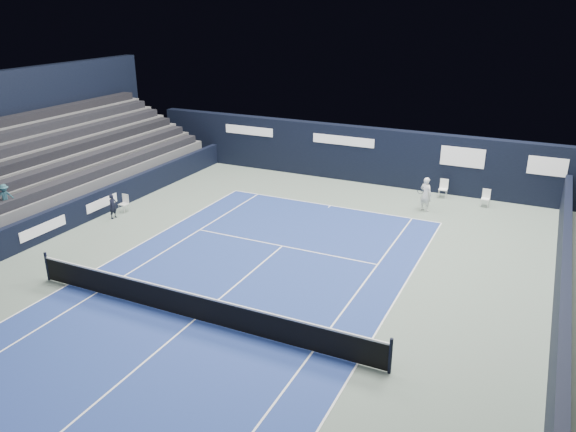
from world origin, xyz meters
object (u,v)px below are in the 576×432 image
(folding_chair_back_a, at_px, (444,187))
(line_judge_chair, at_px, (124,202))
(tennis_player, at_px, (426,194))
(tennis_net, at_px, (194,306))
(folding_chair_back_b, at_px, (486,197))

(folding_chair_back_a, relative_size, line_judge_chair, 1.12)
(line_judge_chair, bearing_deg, tennis_player, 27.78)
(line_judge_chair, height_order, tennis_net, tennis_net)
(line_judge_chair, bearing_deg, folding_chair_back_a, 34.83)
(tennis_net, xyz_separation_m, tennis_player, (4.39, 13.24, 0.33))
(tennis_net, relative_size, tennis_player, 7.67)
(tennis_net, height_order, tennis_player, tennis_player)
(tennis_player, bearing_deg, folding_chair_back_a, 80.29)
(tennis_net, bearing_deg, line_judge_chair, 141.87)
(line_judge_chair, bearing_deg, folding_chair_back_b, 29.60)
(line_judge_chair, relative_size, tennis_net, 0.07)
(folding_chair_back_b, relative_size, tennis_net, 0.07)
(folding_chair_back_a, bearing_deg, folding_chair_back_b, -14.61)
(tennis_net, distance_m, tennis_player, 13.95)
(folding_chair_back_a, distance_m, line_judge_chair, 16.13)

